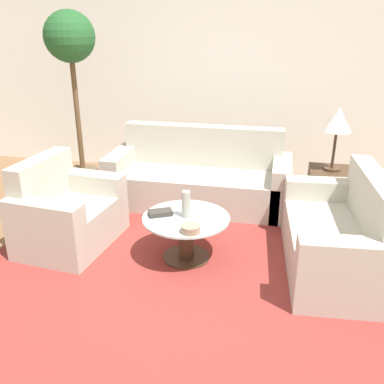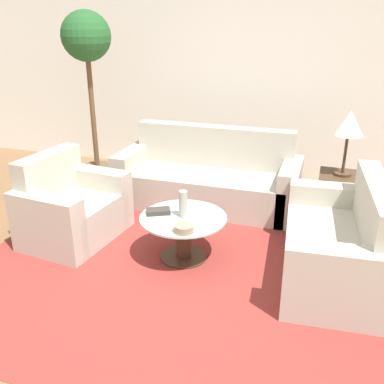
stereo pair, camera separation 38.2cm
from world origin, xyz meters
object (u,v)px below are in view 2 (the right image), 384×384
loveseat (341,247)px  bowl (184,228)px  book_stack (158,211)px  armchair (70,210)px  coffee_table (183,231)px  vase (183,204)px  sofa_main (209,180)px  potted_plant (89,65)px  table_lamp (349,125)px

loveseat → bowl: size_ratio=9.14×
bowl → book_stack: bearing=141.4°
armchair → coffee_table: armchair is taller
armchair → book_stack: 0.98m
vase → book_stack: 0.25m
sofa_main → loveseat: size_ratio=1.39×
vase → bowl: 0.31m
coffee_table → book_stack: size_ratio=3.24×
potted_plant → vase: bearing=-39.1°
sofa_main → bowl: bearing=-81.6°
bowl → book_stack: (-0.33, 0.26, -0.01)m
potted_plant → book_stack: potted_plant is taller
sofa_main → potted_plant: potted_plant is taller
loveseat → coffee_table: (-1.34, -0.11, -0.01)m
sofa_main → bowl: (0.23, -1.56, 0.16)m
coffee_table → vase: vase is taller
potted_plant → armchair: bearing=-72.0°
armchair → potted_plant: (-0.41, 1.25, 1.25)m
armchair → potted_plant: potted_plant is taller
book_stack → armchair: bearing=148.7°
bowl → loveseat: bearing=17.3°
table_lamp → vase: bearing=-137.3°
vase → bowl: (0.10, -0.28, -0.09)m
armchair → vase: size_ratio=4.34×
bowl → potted_plant: bearing=137.2°
sofa_main → book_stack: 1.31m
loveseat → sofa_main: bearing=-133.0°
vase → book_stack: vase is taller
coffee_table → table_lamp: bearing=42.8°
loveseat → book_stack: (-1.57, -0.12, 0.15)m
loveseat → coffee_table: size_ratio=1.93×
sofa_main → table_lamp: (1.45, -0.07, 0.77)m
table_lamp → potted_plant: (-2.92, 0.09, 0.47)m
table_lamp → loveseat: bearing=-88.9°
sofa_main → potted_plant: bearing=179.2°
book_stack → loveseat: bearing=-23.2°
potted_plant → bowl: potted_plant is taller
armchair → bowl: bearing=-98.0°
armchair → bowl: (1.30, -0.33, 0.16)m
bowl → book_stack: bowl is taller
armchair → book_stack: bearing=-87.6°
potted_plant → vase: (1.61, -1.31, -0.99)m
armchair → book_stack: armchair is taller
loveseat → table_lamp: 1.35m
armchair → coffee_table: (1.20, -0.06, -0.01)m
coffee_table → potted_plant: bearing=140.8°
sofa_main → coffee_table: (0.13, -1.29, -0.01)m
armchair → coffee_table: bearing=-86.6°
coffee_table → vase: (-0.00, 0.00, 0.27)m
armchair → book_stack: (0.97, -0.06, 0.15)m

